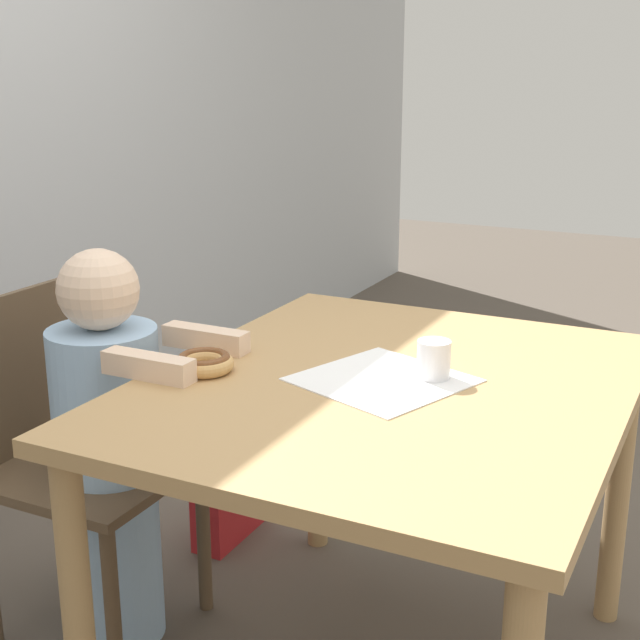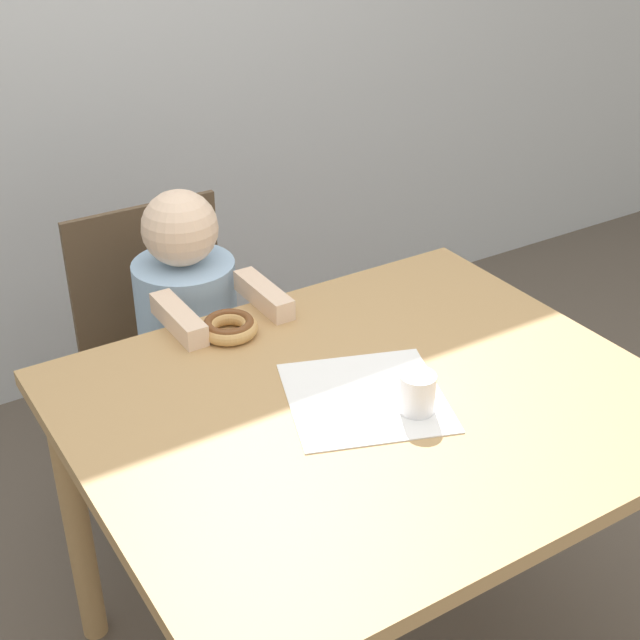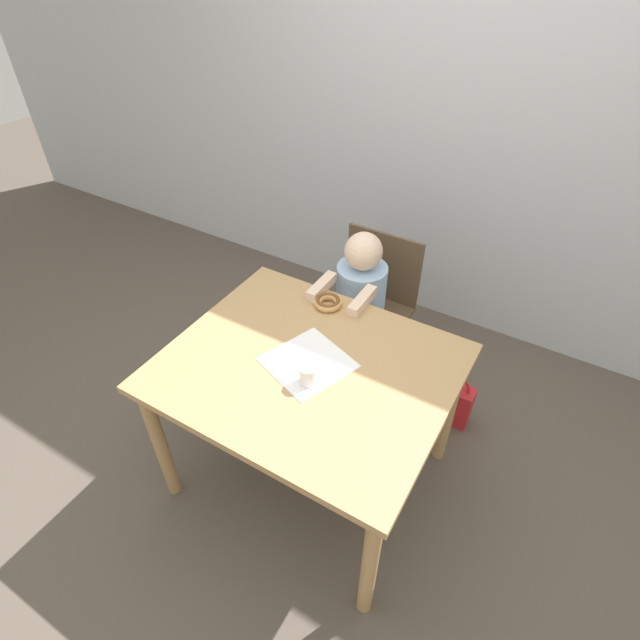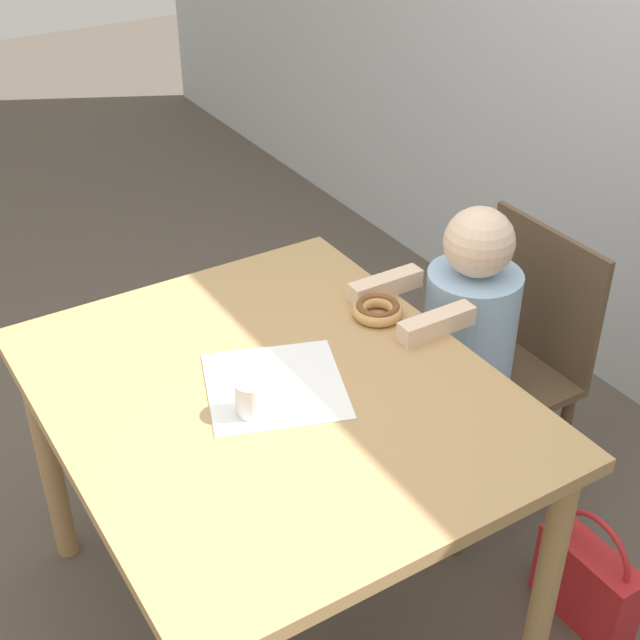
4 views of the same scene
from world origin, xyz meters
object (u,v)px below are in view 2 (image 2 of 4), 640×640
object	(u,v)px
chair	(174,360)
handbag	(356,415)
donut	(229,326)
cup	(417,394)
child_figure	(192,368)

from	to	relation	value
chair	handbag	bearing A→B (deg)	-12.04
chair	donut	world-z (taller)	chair
donut	cup	distance (m)	0.49
donut	handbag	world-z (taller)	donut
cup	handbag	bearing A→B (deg)	62.94
chair	handbag	distance (m)	0.64
chair	handbag	size ratio (longest dim) A/B	2.40
handbag	cup	world-z (taller)	cup
donut	handbag	bearing A→B (deg)	28.42
child_figure	cup	bearing A→B (deg)	-78.72
donut	child_figure	bearing A→B (deg)	85.04
handbag	cup	size ratio (longest dim) A/B	4.31
chair	cup	xyz separation A→B (m)	(0.15, -0.87, 0.34)
handbag	child_figure	bearing A→B (deg)	-178.75
child_figure	donut	world-z (taller)	child_figure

